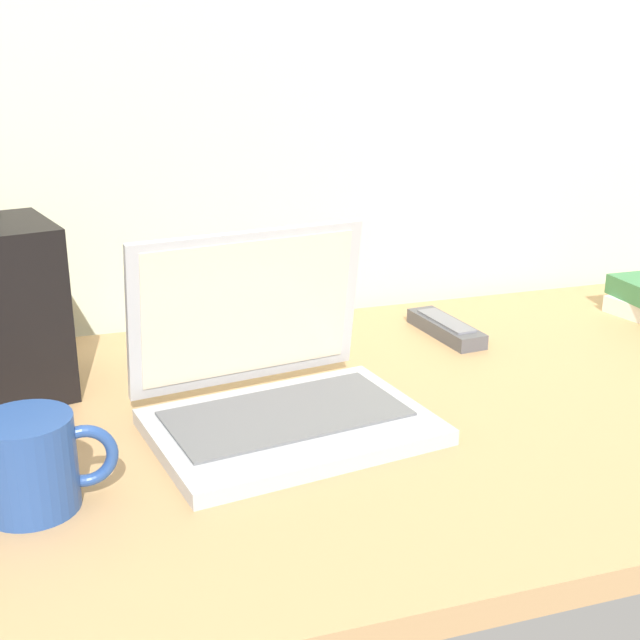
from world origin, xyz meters
The scene contains 4 objects.
desk centered at (0.00, 0.00, 0.01)m, with size 1.60×0.76×0.03m.
laptop centered at (-0.10, 0.00, 0.08)m, with size 0.34×0.30×0.22m.
coffee_mug centered at (-0.38, -0.12, 0.08)m, with size 0.13×0.09×0.10m.
remote_control_near centered at (0.22, 0.21, 0.04)m, with size 0.06×0.16×0.02m.
Camera 1 is at (-0.34, -0.88, 0.46)m, focal length 47.22 mm.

